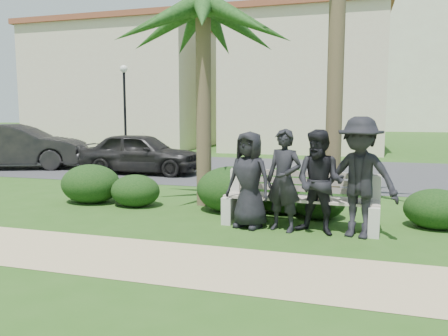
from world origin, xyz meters
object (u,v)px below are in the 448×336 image
at_px(man_a, 249,180).
at_px(man_c, 320,182).
at_px(street_lamp, 124,94).
at_px(car_b, 17,147).
at_px(palm_left, 203,9).
at_px(man_b, 284,180).
at_px(car_a, 141,153).
at_px(park_bench, 299,203).
at_px(man_d, 359,178).

relative_size(man_a, man_c, 0.97).
bearing_deg(street_lamp, car_b, -99.14).
relative_size(man_c, palm_left, 0.34).
distance_m(man_b, car_a, 8.09).
bearing_deg(palm_left, street_lamp, 126.71).
xyz_separation_m(park_bench, car_a, (-5.86, 5.48, 0.26)).
bearing_deg(park_bench, palm_left, 152.34).
bearing_deg(street_lamp, palm_left, -53.29).
xyz_separation_m(man_a, car_b, (-9.94, 5.69, -0.04)).
distance_m(park_bench, man_a, 0.97).
bearing_deg(man_b, park_bench, 74.86).
height_order(street_lamp, car_a, street_lamp).
relative_size(palm_left, car_a, 1.27).
bearing_deg(park_bench, car_b, 156.49).
xyz_separation_m(park_bench, man_a, (-0.83, -0.27, 0.41)).
bearing_deg(man_a, car_a, 147.46).
relative_size(street_lamp, man_d, 2.24).
bearing_deg(park_bench, street_lamp, 133.61).
bearing_deg(park_bench, man_b, -121.23).
bearing_deg(man_b, palm_left, 159.59).
height_order(man_b, palm_left, palm_left).
distance_m(street_lamp, man_a, 14.94).
height_order(man_b, car_b, man_b).
bearing_deg(man_a, car_b, 166.49).
relative_size(man_c, car_b, 0.35).
distance_m(street_lamp, car_a, 7.54).
height_order(man_a, man_d, man_d).
bearing_deg(car_b, man_c, -139.10).
bearing_deg(car_a, man_d, -133.93).
xyz_separation_m(street_lamp, car_a, (3.93, -6.02, -2.27)).
bearing_deg(man_c, palm_left, 164.28).
bearing_deg(man_c, car_a, 154.23).
bearing_deg(palm_left, car_a, 131.31).
xyz_separation_m(park_bench, palm_left, (-2.21, 1.32, 3.70)).
relative_size(street_lamp, man_b, 2.50).
relative_size(park_bench, car_b, 0.56).
height_order(park_bench, car_b, car_b).
bearing_deg(palm_left, park_bench, -30.84).
xyz_separation_m(street_lamp, man_d, (10.76, -11.86, -1.98)).
relative_size(man_b, man_c, 1.00).
distance_m(street_lamp, park_bench, 15.31).
bearing_deg(car_a, park_bench, -136.46).
relative_size(man_a, man_d, 0.87).
distance_m(man_c, palm_left, 4.48).
relative_size(man_b, man_d, 0.89).
xyz_separation_m(man_b, car_b, (-10.55, 5.74, -0.06)).
height_order(street_lamp, man_d, street_lamp).
distance_m(park_bench, car_a, 8.03).
xyz_separation_m(park_bench, man_c, (0.36, -0.36, 0.44)).
distance_m(man_a, man_d, 1.81).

